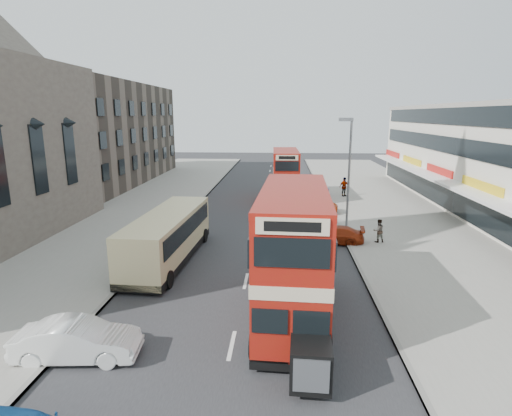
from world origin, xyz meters
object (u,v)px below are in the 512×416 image
at_px(cyclist, 316,210).
at_px(car_right_b, 312,207).
at_px(car_left_front, 77,340).
at_px(pedestrian_far, 344,187).
at_px(coach, 168,235).
at_px(pedestrian_near, 379,231).
at_px(bus_main, 294,254).
at_px(bus_second, 285,175).
at_px(street_lamp, 348,165).
at_px(car_right_a, 333,235).
at_px(car_right_c, 310,191).

bearing_deg(cyclist, car_right_b, 93.42).
xyz_separation_m(car_left_front, pedestrian_far, (13.40, 29.29, 0.43)).
height_order(coach, pedestrian_near, coach).
relative_size(bus_main, bus_second, 1.11).
relative_size(car_left_front, pedestrian_far, 2.17).
height_order(bus_main, cyclist, bus_main).
bearing_deg(pedestrian_near, bus_main, 48.65).
height_order(street_lamp, pedestrian_near, street_lamp).
relative_size(street_lamp, bus_second, 0.93).
bearing_deg(pedestrian_near, cyclist, -73.39).
height_order(pedestrian_far, cyclist, cyclist).
bearing_deg(bus_main, pedestrian_far, -100.27).
distance_m(car_right_a, pedestrian_far, 15.75).
height_order(bus_main, car_right_c, bus_main).
xyz_separation_m(pedestrian_far, cyclist, (-3.53, -8.96, -0.38)).
distance_m(car_right_a, cyclist, 6.53).
xyz_separation_m(bus_main, car_right_b, (2.13, 18.51, -2.19)).
height_order(coach, car_left_front, coach).
bearing_deg(coach, car_right_b, 55.59).
distance_m(bus_main, pedestrian_near, 12.03).
relative_size(bus_main, pedestrian_far, 4.96).
bearing_deg(bus_second, bus_main, 89.06).
height_order(street_lamp, pedestrian_far, street_lamp).
relative_size(coach, car_right_c, 2.63).
bearing_deg(car_right_a, street_lamp, 166.26).
bearing_deg(car_left_front, pedestrian_near, -48.85).
height_order(bus_second, pedestrian_near, bus_second).
bearing_deg(pedestrian_far, street_lamp, -128.12).
bearing_deg(car_right_a, pedestrian_near, 97.30).
distance_m(coach, car_right_c, 21.79).
distance_m(car_right_b, pedestrian_far, 8.23).
xyz_separation_m(pedestrian_near, pedestrian_far, (0.01, 15.47, 0.20)).
height_order(bus_second, cyclist, bus_second).
bearing_deg(pedestrian_far, pedestrian_near, -120.46).
height_order(bus_second, pedestrian_far, bus_second).
height_order(car_right_b, car_right_c, car_right_c).
relative_size(bus_main, pedestrian_near, 6.24).
distance_m(coach, car_left_front, 9.95).
relative_size(car_right_b, car_right_c, 1.12).
xyz_separation_m(bus_main, cyclist, (2.34, 16.85, -2.04)).
relative_size(car_right_a, car_right_c, 1.05).
distance_m(car_left_front, cyclist, 22.60).
bearing_deg(bus_second, cyclist, 108.07).
bearing_deg(car_right_c, coach, -33.42).
height_order(street_lamp, car_right_b, street_lamp).
bearing_deg(pedestrian_far, car_right_c, 146.08).
xyz_separation_m(street_lamp, bus_second, (-4.38, 10.25, -2.25)).
distance_m(car_right_a, car_right_b, 8.19).
relative_size(bus_main, car_right_b, 2.26).
relative_size(bus_second, cyclist, 3.99).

